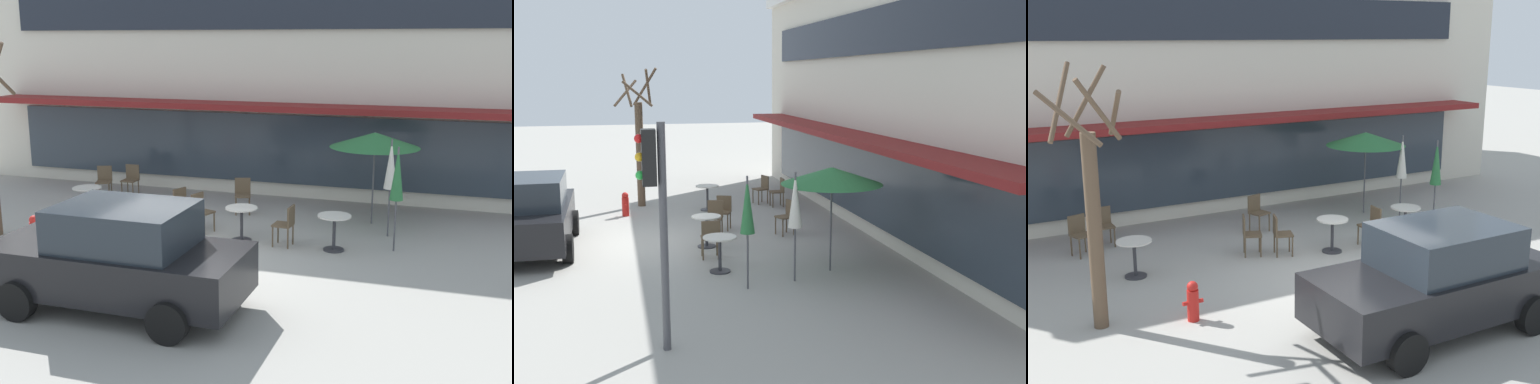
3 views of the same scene
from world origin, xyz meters
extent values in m
plane|color=#9E9B93|center=(0.00, 0.00, 0.00)|extent=(80.00, 80.00, 0.00)
cube|color=beige|center=(0.00, 10.00, 3.55)|extent=(19.36, 8.00, 7.10)
cube|color=maroon|center=(0.00, 5.45, 2.55)|extent=(16.46, 1.10, 0.16)
cube|color=#1E232D|center=(0.00, 5.94, 5.11)|extent=(15.49, 0.10, 1.10)
cube|color=#2D3842|center=(0.00, 5.94, 1.35)|extent=(15.49, 0.10, 1.90)
cylinder|color=#333338|center=(0.74, 1.78, 0.01)|extent=(0.44, 0.44, 0.03)
cylinder|color=#333338|center=(0.74, 1.78, 0.38)|extent=(0.07, 0.07, 0.70)
cylinder|color=silver|center=(0.74, 1.78, 0.74)|extent=(0.70, 0.70, 0.03)
cylinder|color=#333338|center=(2.79, 1.76, 0.01)|extent=(0.44, 0.44, 0.03)
cylinder|color=#333338|center=(2.79, 1.76, 0.38)|extent=(0.07, 0.07, 0.70)
cylinder|color=silver|center=(2.79, 1.76, 0.74)|extent=(0.70, 0.70, 0.03)
cylinder|color=#333338|center=(-3.51, 2.43, 0.01)|extent=(0.44, 0.44, 0.03)
cylinder|color=#333338|center=(-3.51, 2.43, 0.38)|extent=(0.07, 0.07, 0.70)
cylinder|color=silver|center=(-3.51, 2.43, 0.74)|extent=(0.70, 0.70, 0.03)
cylinder|color=#4C4C51|center=(3.26, 4.02, 1.10)|extent=(0.04, 0.04, 2.20)
cone|color=#286B38|center=(3.26, 4.02, 2.03)|extent=(2.10, 2.10, 0.35)
cylinder|color=#4C4C51|center=(3.99, 2.10, 1.10)|extent=(0.04, 0.04, 2.20)
cone|color=#286B38|center=(3.99, 2.10, 1.65)|extent=(0.28, 0.28, 1.10)
cylinder|color=#4C4C51|center=(3.75, 3.10, 1.10)|extent=(0.04, 0.04, 2.20)
cone|color=silver|center=(3.75, 3.10, 1.65)|extent=(0.28, 0.28, 1.10)
cylinder|color=brown|center=(-3.38, 4.45, 0.23)|extent=(0.04, 0.04, 0.45)
cylinder|color=brown|center=(-3.72, 4.45, 0.23)|extent=(0.04, 0.04, 0.45)
cylinder|color=brown|center=(-3.39, 4.79, 0.23)|extent=(0.04, 0.04, 0.45)
cylinder|color=brown|center=(-3.73, 4.79, 0.23)|extent=(0.04, 0.04, 0.45)
cube|color=brown|center=(-3.55, 4.62, 0.47)|extent=(0.41, 0.41, 0.04)
cube|color=brown|center=(-3.56, 4.80, 0.69)|extent=(0.40, 0.05, 0.40)
cylinder|color=brown|center=(1.52, 1.56, 0.23)|extent=(0.04, 0.04, 0.45)
cylinder|color=brown|center=(1.54, 1.90, 0.23)|extent=(0.04, 0.04, 0.45)
cylinder|color=brown|center=(1.86, 1.53, 0.23)|extent=(0.04, 0.04, 0.45)
cylinder|color=brown|center=(1.88, 1.87, 0.23)|extent=(0.04, 0.04, 0.45)
cube|color=brown|center=(1.70, 1.71, 0.47)|extent=(0.43, 0.43, 0.04)
cube|color=brown|center=(1.88, 1.70, 0.69)|extent=(0.07, 0.40, 0.40)
cylinder|color=brown|center=(-0.08, 2.24, 0.23)|extent=(0.04, 0.04, 0.45)
cylinder|color=brown|center=(-0.19, 1.92, 0.23)|extent=(0.04, 0.04, 0.45)
cylinder|color=brown|center=(-0.41, 2.35, 0.23)|extent=(0.04, 0.04, 0.45)
cylinder|color=brown|center=(-0.51, 2.03, 0.23)|extent=(0.04, 0.04, 0.45)
cube|color=brown|center=(-0.30, 2.13, 0.47)|extent=(0.51, 0.51, 0.04)
cube|color=brown|center=(-0.47, 2.19, 0.69)|extent=(0.17, 0.39, 0.40)
cylinder|color=brown|center=(-0.67, 2.54, 0.23)|extent=(0.04, 0.04, 0.45)
cylinder|color=brown|center=(-0.80, 2.23, 0.23)|extent=(0.04, 0.04, 0.45)
cylinder|color=brown|center=(-0.99, 2.67, 0.23)|extent=(0.04, 0.04, 0.45)
cylinder|color=brown|center=(-1.12, 2.36, 0.23)|extent=(0.04, 0.04, 0.45)
cube|color=brown|center=(-0.90, 2.45, 0.47)|extent=(0.52, 0.52, 0.04)
cube|color=brown|center=(-1.06, 2.52, 0.69)|extent=(0.19, 0.39, 0.40)
cylinder|color=brown|center=(0.24, 3.80, 0.23)|extent=(0.04, 0.04, 0.45)
cylinder|color=brown|center=(-0.08, 3.69, 0.23)|extent=(0.04, 0.04, 0.45)
cylinder|color=brown|center=(0.13, 4.12, 0.23)|extent=(0.04, 0.04, 0.45)
cylinder|color=brown|center=(-0.19, 4.01, 0.23)|extent=(0.04, 0.04, 0.45)
cube|color=brown|center=(0.03, 3.91, 0.47)|extent=(0.51, 0.51, 0.04)
cube|color=brown|center=(-0.03, 4.08, 0.69)|extent=(0.39, 0.17, 0.40)
cylinder|color=brown|center=(-3.93, 4.12, 0.23)|extent=(0.04, 0.04, 0.45)
cylinder|color=brown|center=(-4.25, 4.01, 0.23)|extent=(0.04, 0.04, 0.45)
cylinder|color=brown|center=(-4.04, 4.44, 0.23)|extent=(0.04, 0.04, 0.45)
cylinder|color=brown|center=(-4.36, 4.33, 0.23)|extent=(0.04, 0.04, 0.45)
cube|color=brown|center=(-4.15, 4.23, 0.47)|extent=(0.51, 0.51, 0.04)
cube|color=brown|center=(-4.21, 4.40, 0.69)|extent=(0.39, 0.17, 0.40)
cube|color=black|center=(0.04, -2.26, 0.70)|extent=(4.20, 1.80, 0.76)
cube|color=#232B33|center=(0.19, -2.26, 1.42)|extent=(2.10, 1.60, 0.68)
cylinder|color=black|center=(-1.26, -3.16, 0.32)|extent=(0.64, 0.22, 0.64)
cylinder|color=black|center=(-1.26, -1.36, 0.32)|extent=(0.64, 0.22, 0.64)
cylinder|color=black|center=(1.34, -3.16, 0.32)|extent=(0.64, 0.22, 0.64)
cylinder|color=black|center=(1.34, -1.36, 0.32)|extent=(0.64, 0.22, 0.64)
cylinder|color=red|center=(-3.25, -0.02, 0.28)|extent=(0.20, 0.20, 0.55)
sphere|color=red|center=(-3.25, -0.02, 0.61)|extent=(0.19, 0.19, 0.19)
cylinder|color=red|center=(-3.38, -0.02, 0.33)|extent=(0.10, 0.07, 0.07)
cylinder|color=red|center=(-3.12, -0.02, 0.33)|extent=(0.10, 0.07, 0.07)
camera|label=1|loc=(5.20, -10.89, 4.29)|focal=45.00mm
camera|label=2|loc=(15.55, -0.33, 4.03)|focal=45.00mm
camera|label=3|loc=(-6.84, -9.49, 4.71)|focal=45.00mm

